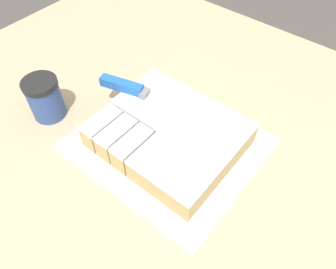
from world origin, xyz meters
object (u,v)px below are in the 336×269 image
object	(u,v)px
coffee_cup	(45,98)
cake	(170,134)
cake_board	(168,144)
knife	(139,91)

from	to	relation	value
coffee_cup	cake	bearing A→B (deg)	20.57
cake_board	knife	distance (m)	0.13
cake_board	knife	size ratio (longest dim) A/B	1.16
knife	coffee_cup	distance (m)	0.22
cake	knife	xyz separation A→B (m)	(-0.11, 0.03, 0.04)
knife	coffee_cup	xyz separation A→B (m)	(-0.17, -0.13, -0.02)
cake_board	knife	world-z (taller)	knife
coffee_cup	knife	bearing A→B (deg)	38.82
knife	cake	bearing A→B (deg)	-30.52
knife	coffee_cup	world-z (taller)	coffee_cup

